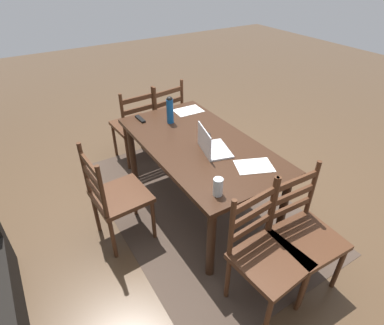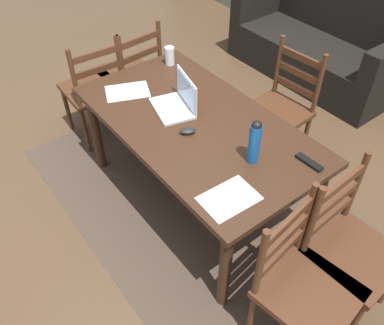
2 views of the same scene
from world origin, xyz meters
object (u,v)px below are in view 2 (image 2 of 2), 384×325
at_px(laptop, 178,100).
at_px(tv_remote, 309,162).
at_px(chair_right_far, 349,249).
at_px(drinking_glass, 170,56).
at_px(couch, 321,42).
at_px(chair_right_near, 303,287).
at_px(computer_mouse, 188,131).
at_px(water_bottle, 255,141).
at_px(chair_far_head, 279,110).
at_px(chair_left_near, 94,90).
at_px(chair_left_far, 132,75).
at_px(dining_table, 195,132).

relative_size(laptop, tv_remote, 2.15).
bearing_deg(chair_right_far, drinking_glass, 176.66).
bearing_deg(chair_right_far, couch, 132.04).
height_order(chair_right_near, computer_mouse, chair_right_near).
bearing_deg(water_bottle, chair_far_head, 121.56).
bearing_deg(laptop, chair_left_near, -168.91).
bearing_deg(chair_left_near, chair_left_far, 90.02).
xyz_separation_m(chair_far_head, tv_remote, (0.71, -0.56, 0.28)).
xyz_separation_m(chair_right_near, water_bottle, (-0.64, 0.22, 0.42)).
relative_size(chair_far_head, drinking_glass, 6.91).
height_order(chair_left_far, computer_mouse, chair_left_far).
distance_m(chair_left_far, drinking_glass, 0.57).
bearing_deg(tv_remote, chair_left_near, 102.18).
height_order(chair_left_near, chair_right_far, same).
distance_m(chair_right_far, chair_left_far, 2.26).
xyz_separation_m(dining_table, couch, (-0.67, 2.17, -0.29)).
distance_m(chair_far_head, water_bottle, 1.03).
bearing_deg(couch, tv_remote, -54.27).
bearing_deg(chair_left_near, chair_far_head, 42.02).
distance_m(drinking_glass, tv_remote, 1.39).
distance_m(chair_far_head, computer_mouse, 0.99).
bearing_deg(couch, chair_right_near, -52.75).
bearing_deg(water_bottle, laptop, -177.38).
xyz_separation_m(laptop, computer_mouse, (0.25, -0.11, -0.04)).
relative_size(dining_table, chair_left_far, 1.77).
bearing_deg(chair_left_far, laptop, -11.13).
xyz_separation_m(dining_table, chair_right_far, (1.13, 0.18, -0.19)).
height_order(chair_right_far, tv_remote, chair_right_far).
xyz_separation_m(dining_table, computer_mouse, (0.07, -0.11, 0.10)).
bearing_deg(chair_left_near, computer_mouse, 3.47).
bearing_deg(chair_right_far, tv_remote, 168.48).
bearing_deg(chair_right_near, drinking_glass, 165.30).
relative_size(chair_far_head, tv_remote, 5.59).
distance_m(chair_right_far, tv_remote, 0.52).
height_order(chair_left_far, laptop, laptop).
distance_m(chair_left_far, computer_mouse, 1.27).
bearing_deg(dining_table, tv_remote, 20.86).
bearing_deg(drinking_glass, dining_table, -22.67).
height_order(chair_left_near, couch, couch).
distance_m(chair_right_near, computer_mouse, 1.10).
distance_m(laptop, computer_mouse, 0.28).
bearing_deg(couch, dining_table, -72.94).
height_order(chair_left_near, chair_left_far, same).
relative_size(chair_right_far, computer_mouse, 9.50).
xyz_separation_m(computer_mouse, tv_remote, (0.64, 0.38, -0.01)).
bearing_deg(computer_mouse, drinking_glass, -178.91).
xyz_separation_m(chair_far_head, chair_left_far, (-1.13, -0.64, 0.00)).
bearing_deg(chair_right_near, chair_right_far, 90.06).
xyz_separation_m(chair_left_near, laptop, (0.95, 0.19, 0.33)).
bearing_deg(computer_mouse, chair_left_near, -147.54).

